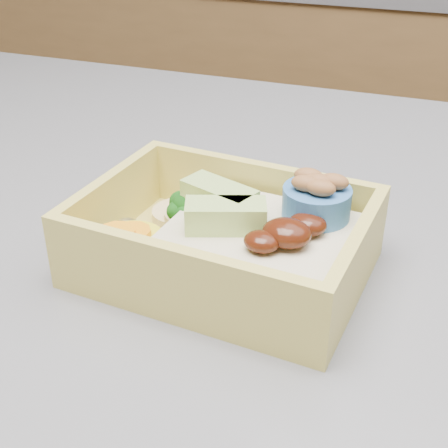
% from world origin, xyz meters
% --- Properties ---
extents(bento_box, '(0.18, 0.14, 0.06)m').
position_xyz_m(bento_box, '(-0.02, -0.06, 0.94)').
color(bento_box, '#D4C257').
rests_on(bento_box, island).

